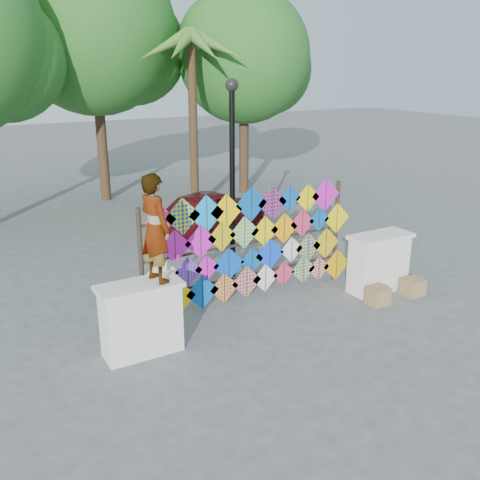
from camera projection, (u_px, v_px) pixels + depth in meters
The scene contains 12 objects.
ground at pixel (269, 313), 10.65m from camera, with size 80.00×80.00×0.00m, color gray.
parapet_left at pixel (141, 318), 9.00m from camera, with size 1.40×0.65×1.28m.
parapet_right at pixel (379, 262), 11.57m from camera, with size 1.40×0.65×1.28m.
kite_rack at pixel (253, 244), 10.90m from camera, with size 4.94×0.24×2.45m.
tree_mid at pixel (96, 32), 17.98m from camera, with size 6.30×5.60×8.61m.
tree_east at pixel (246, 57), 19.36m from camera, with size 5.40×4.80×7.42m.
palm_tree at pixel (191, 57), 16.74m from camera, with size 3.62×3.62×5.83m.
vendor_woman at pixel (155, 228), 8.68m from camera, with size 0.66×0.44×1.82m, color #99999E.
sedan at pixel (211, 210), 15.75m from camera, with size 1.50×3.74×1.27m, color maroon.
lamppost at pixel (232, 163), 11.60m from camera, with size 0.28×0.28×4.46m.
cardboard_box_near at pixel (378, 296), 11.01m from camera, with size 0.42×0.37×0.37m, color #997E4A.
cardboard_box_far at pixel (413, 287), 11.48m from camera, with size 0.42×0.39×0.36m, color #997E4A.
Camera 1 is at (-5.33, -8.08, 4.71)m, focal length 40.00 mm.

